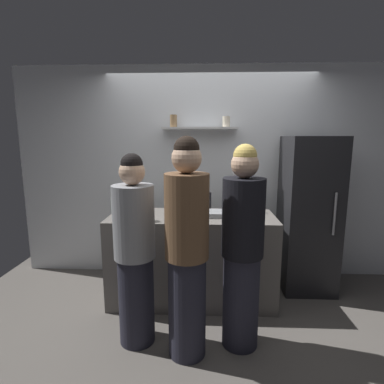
{
  "coord_description": "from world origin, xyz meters",
  "views": [
    {
      "loc": [
        -0.07,
        -2.56,
        1.74
      ],
      "look_at": [
        -0.2,
        0.52,
        1.19
      ],
      "focal_mm": 28.33,
      "sensor_mm": 36.0,
      "label": 1
    }
  ],
  "objects_px": {
    "utensil_holder": "(147,215)",
    "wine_bottle_dark_glass": "(208,200)",
    "wine_bottle_pale_glass": "(179,201)",
    "water_bottle_plastic": "(115,206)",
    "refrigerator": "(308,214)",
    "wine_bottle_amber_glass": "(243,200)",
    "person_brown_jacket": "(187,251)",
    "baking_pan": "(224,214)",
    "person_grey_hoodie": "(135,253)",
    "person_blonde": "(242,250)",
    "wine_bottle_green_glass": "(178,205)"
  },
  "relations": [
    {
      "from": "refrigerator",
      "to": "wine_bottle_amber_glass",
      "type": "relative_size",
      "value": 5.15
    },
    {
      "from": "person_grey_hoodie",
      "to": "person_blonde",
      "type": "distance_m",
      "value": 0.88
    },
    {
      "from": "wine_bottle_dark_glass",
      "to": "person_grey_hoodie",
      "type": "xyz_separation_m",
      "value": [
        -0.61,
        -0.96,
        -0.25
      ]
    },
    {
      "from": "wine_bottle_dark_glass",
      "to": "water_bottle_plastic",
      "type": "distance_m",
      "value": 1.01
    },
    {
      "from": "person_blonde",
      "to": "person_brown_jacket",
      "type": "relative_size",
      "value": 0.97
    },
    {
      "from": "wine_bottle_pale_glass",
      "to": "water_bottle_plastic",
      "type": "bearing_deg",
      "value": -149.88
    },
    {
      "from": "wine_bottle_pale_glass",
      "to": "person_grey_hoodie",
      "type": "height_order",
      "value": "person_grey_hoodie"
    },
    {
      "from": "baking_pan",
      "to": "utensil_holder",
      "type": "xyz_separation_m",
      "value": [
        -0.76,
        -0.22,
        0.03
      ]
    },
    {
      "from": "baking_pan",
      "to": "person_grey_hoodie",
      "type": "bearing_deg",
      "value": -137.64
    },
    {
      "from": "baking_pan",
      "to": "person_grey_hoodie",
      "type": "distance_m",
      "value": 1.06
    },
    {
      "from": "baking_pan",
      "to": "wine_bottle_amber_glass",
      "type": "height_order",
      "value": "wine_bottle_amber_glass"
    },
    {
      "from": "utensil_holder",
      "to": "person_brown_jacket",
      "type": "height_order",
      "value": "person_brown_jacket"
    },
    {
      "from": "utensil_holder",
      "to": "wine_bottle_pale_glass",
      "type": "bearing_deg",
      "value": 58.85
    },
    {
      "from": "wine_bottle_amber_glass",
      "to": "person_grey_hoodie",
      "type": "distance_m",
      "value": 1.38
    },
    {
      "from": "wine_bottle_pale_glass",
      "to": "person_blonde",
      "type": "height_order",
      "value": "person_blonde"
    },
    {
      "from": "wine_bottle_pale_glass",
      "to": "water_bottle_plastic",
      "type": "height_order",
      "value": "wine_bottle_pale_glass"
    },
    {
      "from": "refrigerator",
      "to": "water_bottle_plastic",
      "type": "relative_size",
      "value": 6.64
    },
    {
      "from": "refrigerator",
      "to": "wine_bottle_pale_glass",
      "type": "height_order",
      "value": "refrigerator"
    },
    {
      "from": "baking_pan",
      "to": "person_blonde",
      "type": "bearing_deg",
      "value": -81.57
    },
    {
      "from": "refrigerator",
      "to": "wine_bottle_pale_glass",
      "type": "relative_size",
      "value": 6.28
    },
    {
      "from": "refrigerator",
      "to": "wine_bottle_dark_glass",
      "type": "relative_size",
      "value": 5.66
    },
    {
      "from": "baking_pan",
      "to": "wine_bottle_pale_glass",
      "type": "bearing_deg",
      "value": 153.68
    },
    {
      "from": "water_bottle_plastic",
      "to": "person_blonde",
      "type": "bearing_deg",
      "value": -26.3
    },
    {
      "from": "baking_pan",
      "to": "wine_bottle_pale_glass",
      "type": "relative_size",
      "value": 1.21
    },
    {
      "from": "wine_bottle_pale_glass",
      "to": "water_bottle_plastic",
      "type": "distance_m",
      "value": 0.72
    },
    {
      "from": "baking_pan",
      "to": "wine_bottle_dark_glass",
      "type": "distance_m",
      "value": 0.31
    },
    {
      "from": "water_bottle_plastic",
      "to": "person_blonde",
      "type": "height_order",
      "value": "person_blonde"
    },
    {
      "from": "baking_pan",
      "to": "wine_bottle_pale_glass",
      "type": "height_order",
      "value": "wine_bottle_pale_glass"
    },
    {
      "from": "baking_pan",
      "to": "person_grey_hoodie",
      "type": "relative_size",
      "value": 0.21
    },
    {
      "from": "baking_pan",
      "to": "person_grey_hoodie",
      "type": "xyz_separation_m",
      "value": [
        -0.78,
        -0.71,
        -0.16
      ]
    },
    {
      "from": "person_grey_hoodie",
      "to": "refrigerator",
      "type": "bearing_deg",
      "value": -171.25
    },
    {
      "from": "baking_pan",
      "to": "person_blonde",
      "type": "relative_size",
      "value": 0.2
    },
    {
      "from": "utensil_holder",
      "to": "wine_bottle_dark_glass",
      "type": "height_order",
      "value": "wine_bottle_dark_glass"
    },
    {
      "from": "utensil_holder",
      "to": "person_brown_jacket",
      "type": "bearing_deg",
      "value": -55.76
    },
    {
      "from": "utensil_holder",
      "to": "wine_bottle_pale_glass",
      "type": "height_order",
      "value": "wine_bottle_pale_glass"
    },
    {
      "from": "wine_bottle_amber_glass",
      "to": "wine_bottle_pale_glass",
      "type": "relative_size",
      "value": 1.22
    },
    {
      "from": "wine_bottle_amber_glass",
      "to": "wine_bottle_pale_glass",
      "type": "height_order",
      "value": "wine_bottle_amber_glass"
    },
    {
      "from": "person_blonde",
      "to": "person_brown_jacket",
      "type": "xyz_separation_m",
      "value": [
        -0.44,
        -0.13,
        0.03
      ]
    },
    {
      "from": "wine_bottle_dark_glass",
      "to": "wine_bottle_green_glass",
      "type": "distance_m",
      "value": 0.41
    },
    {
      "from": "person_grey_hoodie",
      "to": "person_blonde",
      "type": "bearing_deg",
      "value": 157.35
    },
    {
      "from": "person_blonde",
      "to": "wine_bottle_amber_glass",
      "type": "bearing_deg",
      "value": 145.8
    },
    {
      "from": "person_grey_hoodie",
      "to": "baking_pan",
      "type": "bearing_deg",
      "value": -159.71
    },
    {
      "from": "refrigerator",
      "to": "wine_bottle_green_glass",
      "type": "xyz_separation_m",
      "value": [
        -1.46,
        -0.35,
        0.17
      ]
    },
    {
      "from": "refrigerator",
      "to": "person_brown_jacket",
      "type": "distance_m",
      "value": 1.78
    },
    {
      "from": "utensil_holder",
      "to": "person_blonde",
      "type": "bearing_deg",
      "value": -29.68
    },
    {
      "from": "refrigerator",
      "to": "wine_bottle_dark_glass",
      "type": "distance_m",
      "value": 1.16
    },
    {
      "from": "utensil_holder",
      "to": "baking_pan",
      "type": "bearing_deg",
      "value": 16.17
    },
    {
      "from": "person_grey_hoodie",
      "to": "wine_bottle_dark_glass",
      "type": "bearing_deg",
      "value": -144.66
    },
    {
      "from": "utensil_holder",
      "to": "wine_bottle_dark_glass",
      "type": "relative_size",
      "value": 0.66
    },
    {
      "from": "wine_bottle_green_glass",
      "to": "person_brown_jacket",
      "type": "bearing_deg",
      "value": -80.26
    }
  ]
}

